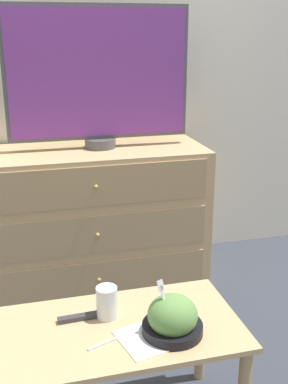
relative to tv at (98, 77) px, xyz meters
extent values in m
plane|color=#383D47|center=(-0.23, 0.26, -1.21)|extent=(12.00, 12.00, 0.00)
cube|color=white|center=(-0.23, 0.28, 0.09)|extent=(12.00, 0.05, 2.60)
cube|color=tan|center=(-0.08, -0.03, -0.80)|extent=(1.33, 0.52, 0.81)
cube|color=tan|center=(-0.08, -0.29, -1.07)|extent=(1.23, 0.01, 0.22)
sphere|color=tan|center=(-0.08, -0.30, -1.07)|extent=(0.02, 0.02, 0.02)
cube|color=tan|center=(-0.08, -0.29, -0.80)|extent=(1.23, 0.01, 0.22)
sphere|color=tan|center=(-0.08, -0.30, -0.80)|extent=(0.02, 0.02, 0.02)
cube|color=tan|center=(-0.08, -0.29, -0.53)|extent=(1.23, 0.01, 0.22)
sphere|color=tan|center=(-0.08, -0.30, -0.53)|extent=(0.02, 0.02, 0.02)
cylinder|color=#515156|center=(0.00, 0.00, -0.37)|extent=(0.17, 0.17, 0.05)
cube|color=#515156|center=(0.00, 0.00, 0.02)|extent=(1.01, 0.04, 0.71)
cube|color=#7A3893|center=(0.00, -0.02, 0.02)|extent=(0.97, 0.01, 0.67)
cube|color=tan|center=(-0.15, -1.22, -0.76)|extent=(0.85, 0.48, 0.02)
cylinder|color=tan|center=(-0.54, -1.02, -0.99)|extent=(0.04, 0.04, 0.44)
cylinder|color=tan|center=(0.24, -1.02, -0.99)|extent=(0.04, 0.04, 0.44)
cylinder|color=black|center=(0.01, -1.31, -0.73)|extent=(0.21, 0.21, 0.03)
ellipsoid|color=#66994C|center=(0.01, -1.31, -0.68)|extent=(0.17, 0.17, 0.14)
cube|color=silver|center=(-0.01, -1.32, -0.65)|extent=(0.04, 0.07, 0.16)
cube|color=silver|center=(-0.02, -1.29, -0.57)|extent=(0.03, 0.03, 0.03)
cylinder|color=beige|center=(-0.19, -1.15, -0.71)|extent=(0.07, 0.07, 0.07)
cylinder|color=white|center=(-0.19, -1.15, -0.69)|extent=(0.08, 0.08, 0.12)
cube|color=white|center=(-0.08, -1.32, -0.75)|extent=(0.23, 0.23, 0.00)
cube|color=silver|center=(-0.20, -1.30, -0.75)|extent=(0.16, 0.07, 0.01)
cube|color=#38383D|center=(-0.28, -1.14, -0.74)|extent=(0.16, 0.03, 0.02)
camera|label=1|loc=(-0.44, -2.65, 0.24)|focal=45.00mm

